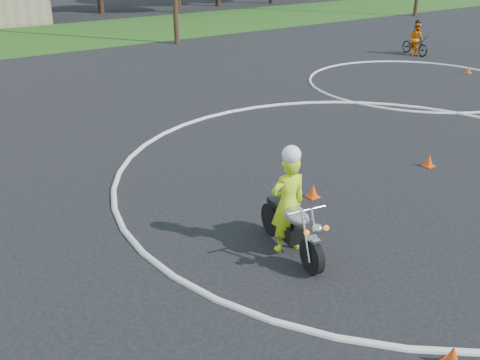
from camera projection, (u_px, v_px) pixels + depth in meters
grass_strip at (47, 37)px, 30.23m from camera, size 120.00×10.00×0.02m
course_markings at (390, 139)px, 14.65m from camera, size 19.05×19.05×0.12m
primary_motorcycle at (292, 227)px, 9.10m from camera, size 0.80×1.99×1.06m
rider_primary_grp at (288, 201)px, 9.03m from camera, size 0.72×0.54×1.96m
rider_second_grp at (416, 42)px, 25.46m from camera, size 0.92×1.79×1.64m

